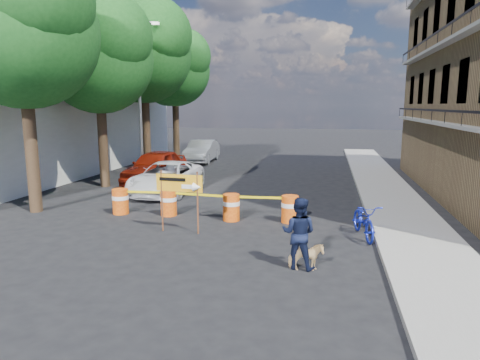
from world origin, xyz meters
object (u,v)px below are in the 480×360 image
at_px(barrel_mid_left, 169,202).
at_px(sedan_red, 156,167).
at_px(barrel_far_left, 120,201).
at_px(detour_sign, 185,188).
at_px(dog, 306,257).
at_px(pedestrian, 299,233).
at_px(barrel_far_right, 290,208).
at_px(suv_white, 167,178).
at_px(barrel_mid_right, 231,207).
at_px(sedan_silver, 202,151).
at_px(bicycle, 365,204).

height_order(barrel_mid_left, sedan_red, sedan_red).
distance_m(barrel_far_left, detour_sign, 3.64).
bearing_deg(detour_sign, dog, -28.20).
bearing_deg(pedestrian, barrel_far_right, -72.43).
height_order(pedestrian, suv_white, pedestrian).
bearing_deg(barrel_far_left, suv_white, 86.28).
distance_m(detour_sign, suv_white, 6.35).
bearing_deg(barrel_far_left, barrel_far_right, 0.70).
distance_m(barrel_far_right, pedestrian, 4.05).
height_order(barrel_mid_right, sedan_red, sedan_red).
xyz_separation_m(suv_white, sedan_silver, (-1.44, 10.31, 0.07)).
bearing_deg(bicycle, pedestrian, -132.76).
xyz_separation_m(barrel_mid_right, pedestrian, (2.51, -3.84, 0.39)).
relative_size(suv_white, sedan_red, 1.02).
height_order(barrel_far_left, dog, barrel_far_left).
bearing_deg(barrel_mid_right, detour_sign, -121.59).
distance_m(bicycle, dog, 3.40).
distance_m(barrel_mid_left, barrel_mid_right, 2.31).
xyz_separation_m(barrel_far_right, pedestrian, (0.55, -4.00, 0.39)).
height_order(barrel_far_right, dog, barrel_far_right).
bearing_deg(sedan_silver, detour_sign, -77.76).
bearing_deg(barrel_mid_right, sedan_silver, 110.27).
bearing_deg(bicycle, sedan_silver, 110.60).
bearing_deg(suv_white, sedan_red, 122.92).
relative_size(barrel_far_left, dog, 1.12).
bearing_deg(pedestrian, bicycle, -111.79).
distance_m(barrel_mid_left, sedan_red, 6.70).
height_order(barrel_mid_left, bicycle, bicycle).
bearing_deg(barrel_mid_left, suv_white, 111.99).
bearing_deg(barrel_mid_left, dog, -39.98).
xyz_separation_m(pedestrian, dog, (0.19, -0.16, -0.52)).
xyz_separation_m(barrel_far_left, sedan_red, (-1.19, 6.11, 0.34)).
distance_m(pedestrian, sedan_red, 12.70).
relative_size(detour_sign, suv_white, 0.39).
height_order(detour_sign, bicycle, bicycle).
distance_m(barrel_mid_right, dog, 4.82).
distance_m(suv_white, sedan_red, 2.65).
bearing_deg(barrel_mid_left, bicycle, -10.70).
xyz_separation_m(barrel_mid_left, barrel_mid_right, (2.31, -0.20, 0.00)).
distance_m(bicycle, sedan_silver, 18.03).
distance_m(barrel_far_left, barrel_mid_left, 1.78).
xyz_separation_m(barrel_mid_left, pedestrian, (4.81, -4.04, 0.39)).
relative_size(barrel_mid_left, dog, 1.12).
relative_size(barrel_mid_right, sedan_silver, 0.20).
relative_size(detour_sign, pedestrian, 1.11).
relative_size(barrel_far_left, barrel_far_right, 1.00).
height_order(barrel_mid_right, dog, barrel_mid_right).
height_order(barrel_mid_left, sedan_silver, sedan_silver).
bearing_deg(sedan_silver, dog, -69.08).
xyz_separation_m(pedestrian, suv_white, (-6.34, 7.82, -0.18)).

